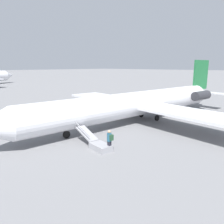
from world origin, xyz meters
TOP-DOWN VIEW (x-y plane):
  - ground_plane at (0.00, 0.00)m, footprint 600.00×600.00m
  - airplane_main at (-1.03, 0.14)m, footprint 33.99×26.00m
  - boarding_stairs at (8.61, 2.81)m, footprint 1.53×4.12m
  - passenger at (8.43, 3.96)m, footprint 0.37×0.56m

SIDE VIEW (x-z plane):
  - ground_plane at x=0.00m, z-range 0.00..0.00m
  - boarding_stairs at x=8.61m, z-range -0.51..1.28m
  - passenger at x=8.43m, z-range 0.13..1.87m
  - airplane_main at x=-1.03m, z-range -1.49..5.91m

